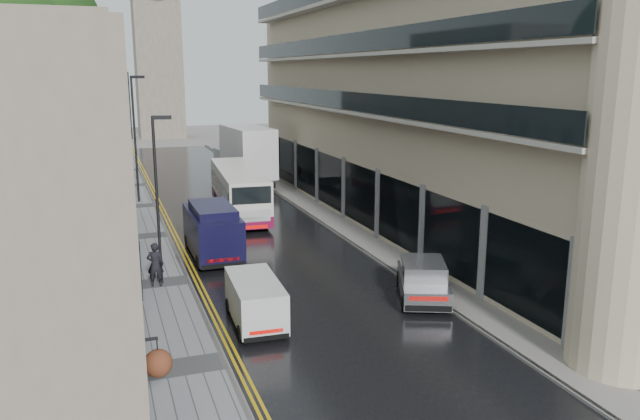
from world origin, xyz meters
TOP-DOWN VIEW (x-y plane):
  - road at (0.00, 27.50)m, footprint 9.00×85.00m
  - left_sidewalk at (-5.85, 27.50)m, footprint 2.70×85.00m
  - right_sidewalk at (5.40, 27.50)m, footprint 1.80×85.00m
  - old_shop_row at (-9.45, 30.00)m, footprint 4.50×56.00m
  - modern_block at (10.30, 26.00)m, footprint 8.00×40.00m
  - tree_far at (-12.20, 33.00)m, footprint 9.24×9.24m
  - cream_bus at (-0.93, 28.64)m, footprint 3.31×11.04m
  - white_lorry at (1.99, 39.27)m, footprint 3.44×9.35m
  - silver_hatchback at (2.88, 12.98)m, footprint 3.32×4.58m
  - white_van at (-3.68, 12.34)m, footprint 1.84×3.93m
  - navy_van at (-3.81, 20.82)m, footprint 2.18×5.43m
  - pedestrian at (-5.93, 18.80)m, footprint 0.77×0.58m
  - lamp_post_near at (-5.68, 19.08)m, footprint 0.82×0.34m
  - lamp_post_far at (-5.48, 37.25)m, footprint 0.99×0.49m

SIDE VIEW (x-z plane):
  - road at x=0.00m, z-range 0.00..0.02m
  - left_sidewalk at x=-5.85m, z-range 0.00..0.12m
  - right_sidewalk at x=5.40m, z-range 0.00..0.12m
  - silver_hatchback at x=2.88m, z-range 0.02..1.59m
  - white_van at x=-3.68m, z-range 0.02..1.76m
  - pedestrian at x=-5.93m, z-range 0.12..2.03m
  - navy_van at x=-3.81m, z-range 0.02..2.79m
  - cream_bus at x=-0.93m, z-range 0.02..2.99m
  - white_lorry at x=1.99m, z-range 0.02..4.83m
  - lamp_post_near at x=-5.68m, z-range 0.12..7.27m
  - lamp_post_far at x=-5.48m, z-range 0.12..8.73m
  - old_shop_row at x=-9.45m, z-range 0.00..12.00m
  - tree_far at x=-12.20m, z-range 0.00..12.46m
  - modern_block at x=10.30m, z-range 0.00..14.00m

